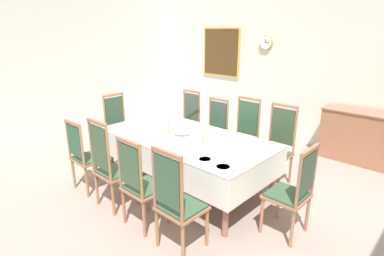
{
  "coord_description": "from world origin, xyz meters",
  "views": [
    {
      "loc": [
        2.81,
        -2.83,
        2.19
      ],
      "look_at": [
        0.06,
        0.11,
        0.89
      ],
      "focal_mm": 28.4,
      "sensor_mm": 36.0,
      "label": 1
    }
  ],
  "objects_px": {
    "bowl_far_left": "(205,160)",
    "chair_north_d": "(277,145)",
    "spoon_primary": "(233,172)",
    "chair_head_east": "(293,191)",
    "mounted_clock": "(266,42)",
    "bowl_near_right": "(133,134)",
    "spoon_secondary": "(130,132)",
    "chair_north_c": "(243,136)",
    "chair_south_d": "(177,201)",
    "chair_south_b": "(110,165)",
    "chair_head_west": "(119,126)",
    "bowl_near_left": "(223,168)",
    "sideboard": "(366,138)",
    "soup_tureen": "(182,129)",
    "candlestick_west": "(169,123)",
    "chair_south_a": "(85,154)",
    "chair_south_c": "(140,182)",
    "dining_table": "(185,141)",
    "framed_painting": "(221,52)",
    "chair_north_a": "(187,122)",
    "chair_north_b": "(214,130)",
    "candlestick_east": "(203,133)"
  },
  "relations": [
    {
      "from": "chair_head_west",
      "to": "mounted_clock",
      "type": "height_order",
      "value": "mounted_clock"
    },
    {
      "from": "chair_head_east",
      "to": "sideboard",
      "type": "relative_size",
      "value": 0.74
    },
    {
      "from": "dining_table",
      "to": "bowl_far_left",
      "type": "xyz_separation_m",
      "value": [
        0.78,
        -0.47,
        0.1
      ]
    },
    {
      "from": "chair_north_d",
      "to": "candlestick_west",
      "type": "bearing_deg",
      "value": 40.14
    },
    {
      "from": "candlestick_west",
      "to": "framed_painting",
      "type": "bearing_deg",
      "value": 114.58
    },
    {
      "from": "chair_south_b",
      "to": "spoon_primary",
      "type": "height_order",
      "value": "chair_south_b"
    },
    {
      "from": "chair_south_c",
      "to": "bowl_far_left",
      "type": "height_order",
      "value": "chair_south_c"
    },
    {
      "from": "bowl_near_right",
      "to": "spoon_secondary",
      "type": "xyz_separation_m",
      "value": [
        -0.11,
        0.03,
        -0.01
      ]
    },
    {
      "from": "chair_south_a",
      "to": "spoon_secondary",
      "type": "relative_size",
      "value": 5.9
    },
    {
      "from": "chair_north_c",
      "to": "chair_south_d",
      "type": "height_order",
      "value": "chair_north_c"
    },
    {
      "from": "chair_north_a",
      "to": "framed_painting",
      "type": "height_order",
      "value": "framed_painting"
    },
    {
      "from": "bowl_near_left",
      "to": "spoon_secondary",
      "type": "relative_size",
      "value": 1.01
    },
    {
      "from": "chair_south_d",
      "to": "chair_head_west",
      "type": "relative_size",
      "value": 1.01
    },
    {
      "from": "sideboard",
      "to": "mounted_clock",
      "type": "height_order",
      "value": "mounted_clock"
    },
    {
      "from": "chair_head_east",
      "to": "candlestick_east",
      "type": "height_order",
      "value": "candlestick_east"
    },
    {
      "from": "spoon_secondary",
      "to": "chair_south_b",
      "type": "bearing_deg",
      "value": -49.53
    },
    {
      "from": "bowl_near_left",
      "to": "bowl_near_right",
      "type": "bearing_deg",
      "value": 179.28
    },
    {
      "from": "chair_south_b",
      "to": "chair_south_c",
      "type": "xyz_separation_m",
      "value": [
        0.6,
        0.01,
        -0.03
      ]
    },
    {
      "from": "chair_head_east",
      "to": "mounted_clock",
      "type": "xyz_separation_m",
      "value": [
        -2.13,
        2.92,
        1.4
      ]
    },
    {
      "from": "bowl_far_left",
      "to": "spoon_primary",
      "type": "bearing_deg",
      "value": 2.45
    },
    {
      "from": "chair_south_a",
      "to": "chair_north_c",
      "type": "bearing_deg",
      "value": 58.82
    },
    {
      "from": "chair_north_b",
      "to": "chair_head_west",
      "type": "bearing_deg",
      "value": 37.79
    },
    {
      "from": "chair_south_b",
      "to": "bowl_near_right",
      "type": "xyz_separation_m",
      "value": [
        -0.27,
        0.57,
        0.21
      ]
    },
    {
      "from": "chair_south_b",
      "to": "soup_tureen",
      "type": "relative_size",
      "value": 4.74
    },
    {
      "from": "chair_north_d",
      "to": "candlestick_east",
      "type": "distance_m",
      "value": 1.21
    },
    {
      "from": "chair_south_c",
      "to": "spoon_primary",
      "type": "xyz_separation_m",
      "value": [
        0.86,
        0.57,
        0.22
      ]
    },
    {
      "from": "chair_south_a",
      "to": "spoon_secondary",
      "type": "xyz_separation_m",
      "value": [
        0.26,
        0.59,
        0.24
      ]
    },
    {
      "from": "bowl_far_left",
      "to": "chair_north_d",
      "type": "bearing_deg",
      "value": 85.72
    },
    {
      "from": "chair_north_a",
      "to": "spoon_primary",
      "type": "xyz_separation_m",
      "value": [
        2.1,
        -1.48,
        0.21
      ]
    },
    {
      "from": "chair_north_d",
      "to": "candlestick_east",
      "type": "height_order",
      "value": "chair_north_d"
    },
    {
      "from": "chair_south_c",
      "to": "candlestick_east",
      "type": "bearing_deg",
      "value": 87.75
    },
    {
      "from": "chair_south_c",
      "to": "chair_north_d",
      "type": "distance_m",
      "value": 2.14
    },
    {
      "from": "bowl_far_left",
      "to": "spoon_secondary",
      "type": "relative_size",
      "value": 0.94
    },
    {
      "from": "dining_table",
      "to": "chair_north_c",
      "type": "height_order",
      "value": "chair_north_c"
    },
    {
      "from": "chair_south_b",
      "to": "mounted_clock",
      "type": "xyz_separation_m",
      "value": [
        -0.19,
        3.95,
        1.36
      ]
    },
    {
      "from": "chair_south_d",
      "to": "soup_tureen",
      "type": "height_order",
      "value": "chair_south_d"
    },
    {
      "from": "candlestick_west",
      "to": "spoon_secondary",
      "type": "relative_size",
      "value": 1.8
    },
    {
      "from": "dining_table",
      "to": "sideboard",
      "type": "relative_size",
      "value": 1.7
    },
    {
      "from": "chair_south_d",
      "to": "chair_head_east",
      "type": "relative_size",
      "value": 1.07
    },
    {
      "from": "chair_south_a",
      "to": "mounted_clock",
      "type": "height_order",
      "value": "mounted_clock"
    },
    {
      "from": "bowl_far_left",
      "to": "framed_painting",
      "type": "bearing_deg",
      "value": 125.74
    },
    {
      "from": "soup_tureen",
      "to": "spoon_secondary",
      "type": "relative_size",
      "value": 1.41
    },
    {
      "from": "chair_head_east",
      "to": "spoon_primary",
      "type": "height_order",
      "value": "chair_head_east"
    },
    {
      "from": "bowl_near_right",
      "to": "bowl_far_left",
      "type": "bearing_deg",
      "value": -0.46
    },
    {
      "from": "chair_head_east",
      "to": "mounted_clock",
      "type": "distance_m",
      "value": 3.88
    },
    {
      "from": "chair_head_west",
      "to": "bowl_near_right",
      "type": "relative_size",
      "value": 7.02
    },
    {
      "from": "chair_north_b",
      "to": "candlestick_west",
      "type": "distance_m",
      "value": 1.08
    },
    {
      "from": "dining_table",
      "to": "framed_painting",
      "type": "distance_m",
      "value": 3.52
    },
    {
      "from": "chair_south_b",
      "to": "chair_north_c",
      "type": "distance_m",
      "value": 2.14
    },
    {
      "from": "chair_south_b",
      "to": "chair_north_d",
      "type": "height_order",
      "value": "chair_south_b"
    }
  ]
}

